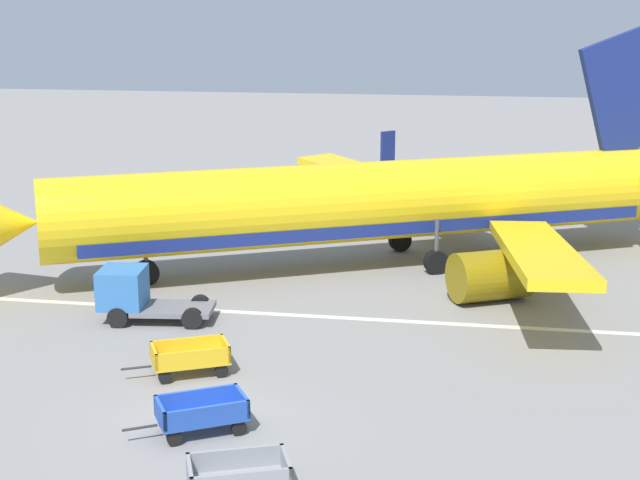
# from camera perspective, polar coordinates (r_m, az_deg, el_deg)

# --- Properties ---
(ground_plane) EXTENTS (220.00, 220.00, 0.00)m
(ground_plane) POSITION_cam_1_polar(r_m,az_deg,el_deg) (28.42, -7.06, -11.07)
(ground_plane) COLOR gray
(apron_stripe) EXTENTS (120.00, 0.36, 0.01)m
(apron_stripe) POSITION_cam_1_polar(r_m,az_deg,el_deg) (37.82, -2.50, -4.53)
(apron_stripe) COLOR silver
(apron_stripe) RESTS_ON ground
(airplane) EXTENTS (34.97, 28.90, 11.34)m
(airplane) POSITION_cam_1_polar(r_m,az_deg,el_deg) (44.52, 4.26, 2.33)
(airplane) COLOR yellow
(airplane) RESTS_ON ground
(baggage_cart_nearest) EXTENTS (3.57, 2.23, 1.07)m
(baggage_cart_nearest) POSITION_cam_1_polar(r_m,az_deg,el_deg) (24.15, -4.99, -14.17)
(baggage_cart_nearest) COLOR gray
(baggage_cart_nearest) RESTS_ON ground
(baggage_cart_second_in_row) EXTENTS (3.43, 2.48, 1.07)m
(baggage_cart_second_in_row) POSITION_cam_1_polar(r_m,az_deg,el_deg) (27.72, -7.21, -10.37)
(baggage_cart_second_in_row) COLOR #234CB2
(baggage_cart_second_in_row) RESTS_ON ground
(baggage_cart_third_in_row) EXTENTS (3.50, 2.38, 1.07)m
(baggage_cart_third_in_row) POSITION_cam_1_polar(r_m,az_deg,el_deg) (31.91, -7.90, -7.07)
(baggage_cart_third_in_row) COLOR gold
(baggage_cart_third_in_row) RESTS_ON ground
(service_truck_beside_carts) EXTENTS (4.57, 2.43, 2.10)m
(service_truck_beside_carts) POSITION_cam_1_polar(r_m,az_deg,el_deg) (37.46, -11.15, -3.21)
(service_truck_beside_carts) COLOR slate
(service_truck_beside_carts) RESTS_ON ground
(traffic_cone_near_plane) EXTENTS (0.56, 0.56, 0.74)m
(traffic_cone_near_plane) POSITION_cam_1_polar(r_m,az_deg,el_deg) (38.92, -10.46, -3.65)
(traffic_cone_near_plane) COLOR orange
(traffic_cone_near_plane) RESTS_ON ground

